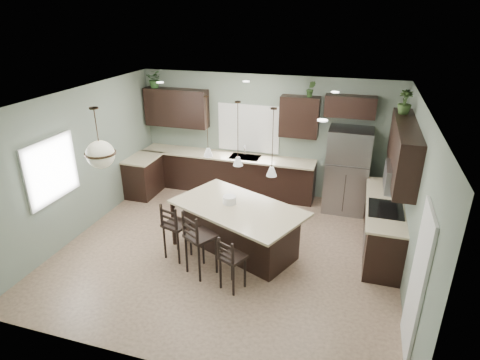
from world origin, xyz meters
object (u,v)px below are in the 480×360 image
bar_stool_right (233,263)px  bar_stool_center (201,243)px  serving_dish (230,200)px  refrigerator (347,171)px  bar_stool_left (177,230)px  plant_back_left (155,79)px  kitchen_island (238,229)px

bar_stool_right → bar_stool_center: bearing=-176.2°
bar_stool_center → bar_stool_right: bearing=9.9°
serving_dish → bar_stool_right: 1.29m
refrigerator → serving_dish: bearing=-130.8°
bar_stool_left → refrigerator: bearing=62.2°
bar_stool_center → plant_back_left: plant_back_left is taller
bar_stool_left → bar_stool_right: bar_stool_left is taller
refrigerator → bar_stool_left: (-2.72, -2.79, -0.38)m
plant_back_left → serving_dish: bearing=-43.2°
refrigerator → bar_stool_right: bearing=-114.4°
kitchen_island → serving_dish: (-0.18, 0.08, 0.53)m
serving_dish → bar_stool_center: 0.99m
refrigerator → bar_stool_right: (-1.51, -3.33, -0.45)m
bar_stool_right → plant_back_left: 5.19m
kitchen_island → serving_dish: 0.57m
kitchen_island → bar_stool_center: 0.90m
bar_stool_left → plant_back_left: plant_back_left is taller
kitchen_island → bar_stool_left: 1.09m
refrigerator → serving_dish: refrigerator is taller
kitchen_island → plant_back_left: (-2.84, 2.57, 2.14)m
refrigerator → bar_stool_center: bearing=-124.6°
refrigerator → bar_stool_center: 3.78m
kitchen_island → bar_stool_right: 1.05m
bar_stool_center → bar_stool_left: bearing=-178.3°
serving_dish → bar_stool_right: serving_dish is taller
bar_stool_right → kitchen_island: bearing=126.7°
bar_stool_left → bar_stool_center: 0.67m
bar_stool_center → bar_stool_right: size_ratio=1.23×
serving_dish → plant_back_left: bearing=136.8°
kitchen_island → bar_stool_left: bearing=-130.5°
bar_stool_left → serving_dish: bearing=51.5°
refrigerator → kitchen_island: 2.93m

